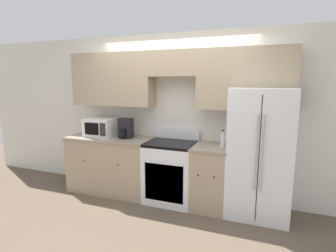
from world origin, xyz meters
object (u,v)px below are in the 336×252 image
at_px(bottle, 223,140).
at_px(refrigerator, 259,153).
at_px(microwave, 101,127).
at_px(oven_range, 171,171).

bearing_deg(bottle, refrigerator, 6.44).
bearing_deg(microwave, refrigerator, -0.18).
relative_size(oven_range, bottle, 4.43).
distance_m(oven_range, microwave, 1.42).
relative_size(oven_range, refrigerator, 0.62).
distance_m(oven_range, bottle, 0.96).
bearing_deg(oven_range, microwave, 177.71).
bearing_deg(refrigerator, microwave, 179.82).
bearing_deg(oven_range, refrigerator, 1.94).
xyz_separation_m(oven_range, microwave, (-1.28, 0.05, 0.61)).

